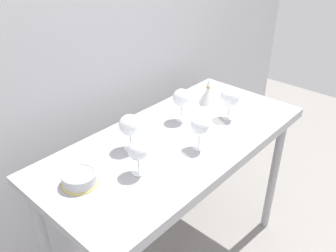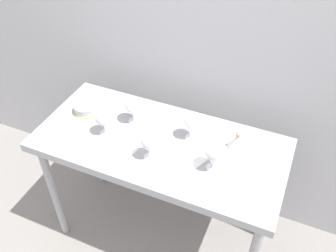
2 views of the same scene
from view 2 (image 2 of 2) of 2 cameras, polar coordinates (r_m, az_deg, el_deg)
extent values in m
plane|color=gray|center=(2.75, -0.95, -16.04)|extent=(6.00, 6.00, 0.00)
cube|color=#B3B3B9|center=(2.19, 4.06, 13.57)|extent=(3.80, 0.04, 2.60)
cube|color=#9F9FA4|center=(2.07, -1.22, -2.73)|extent=(1.40, 0.64, 0.04)
cube|color=#9F9FA4|center=(1.87, -5.37, -9.19)|extent=(1.40, 0.01, 0.05)
cylinder|color=#9F9FA4|center=(2.52, -17.21, -9.75)|extent=(0.05, 0.05, 0.86)
cylinder|color=#9F9FA4|center=(2.78, -10.95, -2.31)|extent=(0.05, 0.05, 0.86)
cylinder|color=#9F9FA4|center=(2.48, 15.40, -10.39)|extent=(0.05, 0.05, 0.86)
cylinder|color=white|center=(1.92, 6.87, -6.43)|extent=(0.07, 0.07, 0.00)
cylinder|color=white|center=(1.89, 6.97, -5.60)|extent=(0.01, 0.01, 0.08)
sphere|color=white|center=(1.83, 7.17, -3.86)|extent=(0.10, 0.10, 0.10)
cylinder|color=maroon|center=(1.85, 7.13, -4.24)|extent=(0.07, 0.07, 0.03)
cylinder|color=white|center=(2.07, 3.59, -1.74)|extent=(0.07, 0.07, 0.00)
cylinder|color=white|center=(2.04, 3.64, -0.82)|extent=(0.01, 0.01, 0.09)
sphere|color=white|center=(1.99, 3.74, 0.93)|extent=(0.09, 0.09, 0.09)
cylinder|color=maroon|center=(2.00, 3.72, 0.58)|extent=(0.06, 0.06, 0.02)
cylinder|color=white|center=(2.13, -9.66, -1.05)|extent=(0.06, 0.06, 0.00)
cylinder|color=white|center=(2.10, -9.78, -0.28)|extent=(0.01, 0.01, 0.07)
sphere|color=white|center=(2.06, -10.01, 1.26)|extent=(0.09, 0.09, 0.09)
cylinder|color=maroon|center=(2.06, -9.96, 0.93)|extent=(0.06, 0.06, 0.02)
cylinder|color=white|center=(1.96, -2.79, -4.82)|extent=(0.06, 0.06, 0.00)
cylinder|color=white|center=(1.93, -2.83, -3.96)|extent=(0.01, 0.01, 0.08)
sphere|color=white|center=(1.88, -2.90, -2.28)|extent=(0.09, 0.09, 0.09)
cylinder|color=#5E1214|center=(1.89, -2.89, -2.62)|extent=(0.06, 0.06, 0.02)
cylinder|color=white|center=(2.19, -5.27, 0.80)|extent=(0.07, 0.07, 0.00)
cylinder|color=white|center=(2.16, -5.34, 1.63)|extent=(0.01, 0.01, 0.08)
sphere|color=white|center=(2.11, -5.47, 3.32)|extent=(0.10, 0.10, 0.10)
cylinder|color=#5C0B15|center=(2.12, -5.45, 2.95)|extent=(0.07, 0.07, 0.03)
cube|color=white|center=(2.06, -5.90, -2.39)|extent=(0.19, 0.23, 0.00)
cube|color=white|center=(1.95, 2.40, -5.11)|extent=(0.28, 0.32, 0.00)
cylinder|color=#DBCC66|center=(2.30, -12.53, 2.25)|extent=(0.15, 0.15, 0.01)
cylinder|color=#B7B7BC|center=(2.28, -12.62, 2.72)|extent=(0.13, 0.13, 0.04)
torus|color=#B7B7BC|center=(2.27, -12.70, 3.13)|extent=(0.14, 0.14, 0.01)
cone|color=silver|center=(2.01, 10.59, -2.44)|extent=(0.10, 0.10, 0.09)
cylinder|color=#C17F4C|center=(1.98, 10.77, -1.35)|extent=(0.02, 0.02, 0.01)
cone|color=silver|center=(1.96, 10.88, -0.75)|extent=(0.02, 0.02, 0.04)
camera|label=1|loc=(1.85, -51.41, 10.05)|focal=37.52mm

